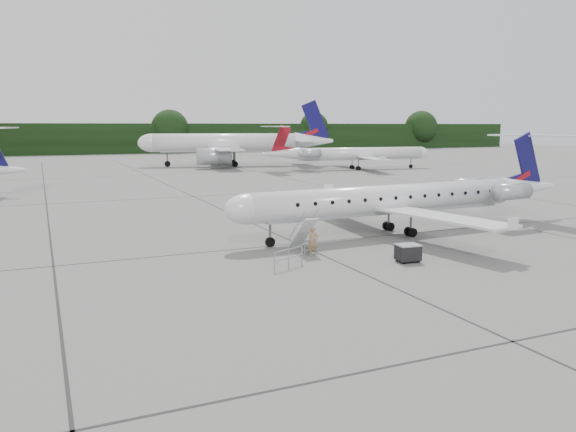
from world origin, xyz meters
name	(u,v)px	position (x,y,z in m)	size (l,w,h in m)	color
ground	(432,255)	(0.00, 0.00, 0.00)	(320.00, 320.00, 0.00)	slate
treeline	(122,139)	(0.00, 130.00, 4.00)	(260.00, 4.00, 8.00)	black
main_regional_jet	(389,185)	(1.19, 6.30, 3.40)	(26.52, 19.10, 6.80)	silver
airstair	(303,234)	(-6.44, 3.84, 1.07)	(0.85, 2.15, 2.13)	silver
passenger	(313,242)	(-6.38, 2.62, 0.83)	(0.61, 0.40, 1.67)	#8B6A4C
safety_railing	(289,259)	(-8.78, 0.65, 0.50)	(2.20, 0.08, 1.00)	#92959A
baggage_cart	(408,253)	(-2.27, -0.78, 0.52)	(1.20, 0.97, 1.04)	black
bg_narrowbody	(225,134)	(10.94, 73.99, 5.96)	(33.21, 23.91, 11.92)	silver
bg_regional_right	(361,147)	(29.75, 57.13, 3.73)	(28.47, 20.49, 7.47)	silver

